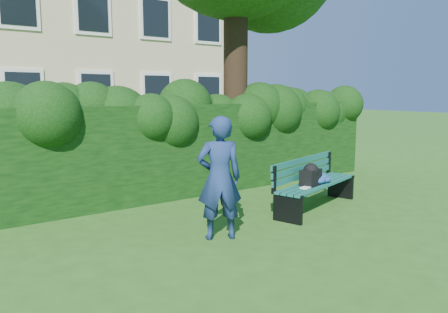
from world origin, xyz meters
TOP-DOWN VIEW (x-y plane):
  - ground at (0.00, 0.00)m, footprint 80.00×80.00m
  - hedge at (0.00, 2.20)m, footprint 10.00×1.00m
  - park_bench at (1.34, -0.22)m, footprint 2.24×1.15m
  - man_reading at (-0.90, -0.53)m, footprint 0.74×0.64m

SIDE VIEW (x-z plane):
  - ground at x=0.00m, z-range 0.00..0.00m
  - park_bench at x=1.34m, z-range 0.06..0.95m
  - man_reading at x=-0.90m, z-range 0.00..1.72m
  - hedge at x=0.00m, z-range 0.00..1.80m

